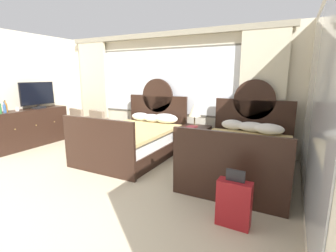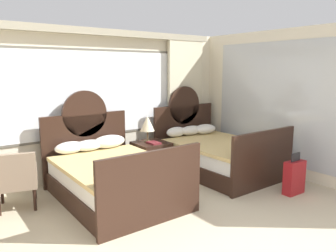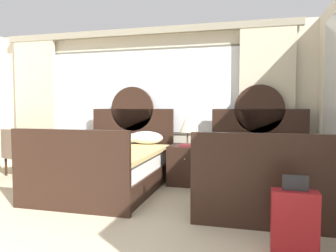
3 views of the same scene
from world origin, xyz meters
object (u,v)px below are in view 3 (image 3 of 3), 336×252
Objects in this scene: book_on_nightstand at (186,145)px; suitcase_on_floor at (294,222)px; nightstand_between_beds at (188,164)px; bed_near_window at (110,165)px; bed_near_mirror at (261,173)px; armchair_by_window_centre at (21,150)px; armchair_by_window_left at (54,151)px; table_lamp_on_nightstand at (187,124)px.

suitcase_on_floor reaches higher than book_on_nightstand.
bed_near_window is at bearing -151.80° from nightstand_between_beds.
bed_near_window is 2.22m from bed_near_mirror.
bed_near_mirror is 2.54× the size of armchair_by_window_centre.
book_on_nightstand is 3.06m from armchair_by_window_centre.
book_on_nightstand is 0.31× the size of armchair_by_window_centre.
armchair_by_window_left is at bearing 151.36° from suitcase_on_floor.
nightstand_between_beds is at bearing 121.22° from suitcase_on_floor.
armchair_by_window_centre is 4.83m from suitcase_on_floor.
bed_near_window is 1.36m from armchair_by_window_left.
armchair_by_window_left is 4.21m from suitcase_on_floor.
bed_near_window is 1.00× the size of bed_near_mirror.
suitcase_on_floor is at bearing -28.64° from armchair_by_window_left.
table_lamp_on_nightstand is 3.09m from armchair_by_window_centre.
table_lamp_on_nightstand reaches higher than suitcase_on_floor.
book_on_nightstand is at bearing 123.10° from suitcase_on_floor.
bed_near_window is 3.44× the size of nightstand_between_beds.
book_on_nightstand is at bearing -87.70° from table_lamp_on_nightstand.
bed_near_mirror reaches higher than book_on_nightstand.
bed_near_window is 2.54× the size of armchair_by_window_left.
armchair_by_window_left is at bearing 160.40° from bed_near_window.
table_lamp_on_nightstand is at bearing 92.30° from book_on_nightstand.
bed_near_window reaches higher than nightstand_between_beds.
armchair_by_window_left is 1.26× the size of suitcase_on_floor.
armchair_by_window_centre is at bearing 166.98° from bed_near_window.
bed_near_mirror is at bearing 97.10° from suitcase_on_floor.
nightstand_between_beds is (-1.11, 0.60, -0.04)m from bed_near_mirror.
bed_near_mirror reaches higher than suitcase_on_floor.
bed_near_mirror is 1.26m from book_on_nightstand.
bed_near_mirror is at bearing -0.09° from bed_near_window.
book_on_nightstand is at bearing 0.42° from armchair_by_window_centre.
suitcase_on_floor is at bearing -32.88° from bed_near_window.
bed_near_mirror is 1.26m from nightstand_between_beds.
table_lamp_on_nightstand is 2.69m from suitcase_on_floor.
nightstand_between_beds is 0.67m from table_lamp_on_nightstand.
armchair_by_window_centre is (-3.05, -0.02, -0.18)m from book_on_nightstand.
table_lamp_on_nightstand is at bearing 120.92° from suitcase_on_floor.
bed_near_mirror reaches higher than table_lamp_on_nightstand.
armchair_by_window_left reaches higher than nightstand_between_beds.
book_on_nightstand is at bearing 157.08° from bed_near_mirror.
bed_near_window reaches higher than armchair_by_window_centre.
bed_near_mirror is 3.19× the size of suitcase_on_floor.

